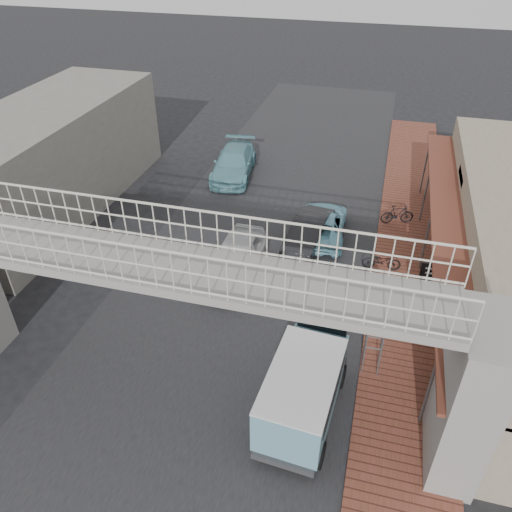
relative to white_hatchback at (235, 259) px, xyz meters
The scene contains 14 objects.
ground 2.78m from the white_hatchback, 79.20° to the right, with size 120.00×120.00×0.00m, color black.
road_strip 2.78m from the white_hatchback, 79.20° to the right, with size 10.00×60.00×0.01m, color black.
sidewalk 7.05m from the white_hatchback, ahead, with size 3.00×40.00×0.10m, color brown.
footbridge 7.06m from the white_hatchback, 85.68° to the right, with size 16.40×2.40×6.34m.
building_far_left 11.16m from the white_hatchback, 162.16° to the left, with size 5.00×14.00×5.00m, color gray.
white_hatchback is the anchor object (origin of this frame).
dark_sedan 3.92m from the white_hatchback, 50.65° to the left, with size 1.38×3.96×1.30m, color black.
angkot_curb 5.00m from the white_hatchback, 53.14° to the left, with size 2.01×4.36×1.21m, color #7CC3D7.
angkot_far 9.45m from the white_hatchback, 107.68° to the left, with size 2.07×5.10×1.48m, color #65A4B0.
angkot_van 7.41m from the white_hatchback, 57.50° to the right, with size 2.22×4.37×2.08m.
motorcycle_near 6.09m from the white_hatchback, 17.50° to the left, with size 0.56×1.59×0.84m, color black.
motorcycle_far 8.58m from the white_hatchback, 42.82° to the left, with size 0.45×1.59×0.96m, color black.
street_clock 7.17m from the white_hatchback, 33.81° to the right, with size 0.69×0.56×2.79m.
arrow_sign 8.52m from the white_hatchback, ahead, with size 1.68×1.07×2.88m.
Camera 1 is at (4.65, -13.22, 12.60)m, focal length 35.00 mm.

